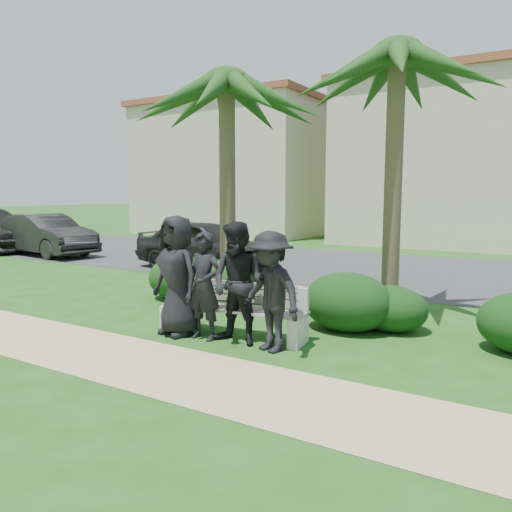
% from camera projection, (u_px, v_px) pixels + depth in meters
% --- Properties ---
extents(ground, '(160.00, 160.00, 0.00)m').
position_uv_depth(ground, '(260.00, 338.00, 7.80)').
color(ground, '#1E4614').
rests_on(ground, ground).
extents(footpath, '(30.00, 1.60, 0.01)m').
position_uv_depth(footpath, '(187.00, 373.00, 6.27)').
color(footpath, tan).
rests_on(footpath, ground).
extents(asphalt_street, '(160.00, 8.00, 0.01)m').
position_uv_depth(asphalt_street, '(400.00, 271.00, 14.58)').
color(asphalt_street, '#2D2D30').
rests_on(asphalt_street, ground).
extents(stucco_bldg_left, '(10.40, 8.40, 7.30)m').
position_uv_depth(stucco_bldg_left, '(241.00, 169.00, 28.79)').
color(stucco_bldg_left, '#BBB18C').
rests_on(stucco_bldg_left, ground).
extents(stucco_bldg_right, '(8.40, 8.40, 7.30)m').
position_uv_depth(stucco_bldg_right, '(440.00, 163.00, 23.12)').
color(stucco_bldg_right, '#BBB18C').
rests_on(stucco_bldg_right, ground).
extents(street_lamp, '(0.36, 0.36, 4.29)m').
position_uv_depth(street_lamp, '(225.00, 178.00, 22.25)').
color(street_lamp, black).
rests_on(street_lamp, ground).
extents(park_bench, '(2.43, 0.83, 0.83)m').
position_uv_depth(park_bench, '(233.00, 313.00, 7.87)').
color(park_bench, '#ACA190').
rests_on(park_bench, ground).
extents(man_a, '(1.05, 0.80, 1.91)m').
position_uv_depth(man_a, '(177.00, 276.00, 7.91)').
color(man_a, black).
rests_on(man_a, ground).
extents(man_b, '(0.62, 0.41, 1.67)m').
position_uv_depth(man_b, '(204.00, 286.00, 7.67)').
color(man_b, black).
rests_on(man_b, ground).
extents(man_c, '(0.92, 0.73, 1.84)m').
position_uv_depth(man_c, '(238.00, 283.00, 7.42)').
color(man_c, black).
rests_on(man_c, ground).
extents(man_d, '(1.26, 0.97, 1.73)m').
position_uv_depth(man_d, '(271.00, 292.00, 7.08)').
color(man_d, black).
rests_on(man_d, ground).
extents(hedge_a, '(1.48, 1.22, 0.96)m').
position_uv_depth(hedge_a, '(181.00, 277.00, 10.65)').
color(hedge_a, black).
rests_on(hedge_a, ground).
extents(hedge_b, '(1.54, 1.27, 1.00)m').
position_uv_depth(hedge_b, '(228.00, 281.00, 9.99)').
color(hedge_b, black).
rests_on(hedge_b, ground).
extents(hedge_d, '(1.52, 1.25, 0.99)m').
position_uv_depth(hedge_d, '(348.00, 300.00, 8.27)').
color(hedge_d, black).
rests_on(hedge_d, ground).
extents(hedge_e, '(1.18, 0.98, 0.77)m').
position_uv_depth(hedge_e, '(392.00, 307.00, 8.22)').
color(hedge_e, black).
rests_on(hedge_e, ground).
extents(palm_left, '(3.00, 3.00, 5.30)m').
position_uv_depth(palm_left, '(227.00, 85.00, 9.60)').
color(palm_left, brown).
rests_on(palm_left, ground).
extents(palm_right, '(3.00, 3.00, 5.63)m').
position_uv_depth(palm_right, '(397.00, 57.00, 8.85)').
color(palm_right, brown).
rests_on(palm_right, ground).
extents(car_a, '(4.37, 1.77, 1.49)m').
position_uv_depth(car_a, '(204.00, 244.00, 14.86)').
color(car_a, black).
rests_on(car_a, ground).
extents(car_b, '(4.70, 2.06, 1.50)m').
position_uv_depth(car_b, '(46.00, 235.00, 18.22)').
color(car_b, black).
rests_on(car_b, ground).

